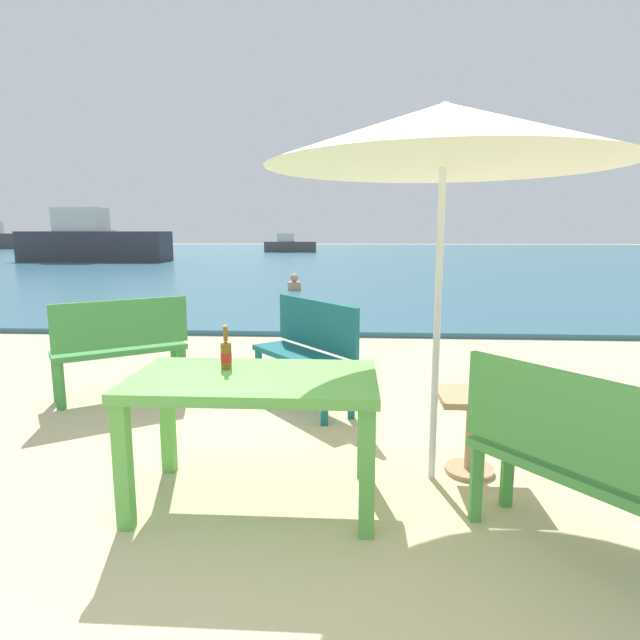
{
  "coord_description": "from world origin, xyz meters",
  "views": [
    {
      "loc": [
        0.13,
        -2.72,
        1.58
      ],
      "look_at": [
        -0.21,
        3.0,
        0.6
      ],
      "focal_mm": 29.57,
      "sensor_mm": 36.0,
      "label": 1
    }
  ],
  "objects_px": {
    "patio_umbrella": "(444,136)",
    "swimmer_person": "(294,284)",
    "bench_green_right": "(588,459)",
    "boat_ferry": "(111,241)",
    "beer_bottle_amber": "(226,354)",
    "bench_teal_center": "(308,346)",
    "boat_sailboat": "(290,245)",
    "boat_tanker": "(93,242)",
    "bench_green_left": "(121,342)",
    "picnic_table_green": "(254,394)",
    "side_table_wood": "(472,421)"
  },
  "relations": [
    {
      "from": "patio_umbrella",
      "to": "swimmer_person",
      "type": "xyz_separation_m",
      "value": [
        -1.98,
        10.08,
        -1.88
      ]
    },
    {
      "from": "bench_green_right",
      "to": "boat_ferry",
      "type": "distance_m",
      "value": 48.81
    },
    {
      "from": "beer_bottle_amber",
      "to": "bench_teal_center",
      "type": "xyz_separation_m",
      "value": [
        0.35,
        1.65,
        -0.31
      ]
    },
    {
      "from": "bench_teal_center",
      "to": "boat_sailboat",
      "type": "distance_m",
      "value": 32.48
    },
    {
      "from": "beer_bottle_amber",
      "to": "patio_umbrella",
      "type": "bearing_deg",
      "value": 9.08
    },
    {
      "from": "patio_umbrella",
      "to": "boat_tanker",
      "type": "xyz_separation_m",
      "value": [
        -13.16,
        22.1,
        -1.11
      ]
    },
    {
      "from": "patio_umbrella",
      "to": "bench_green_right",
      "type": "xyz_separation_m",
      "value": [
        0.56,
        -0.88,
        -1.58
      ]
    },
    {
      "from": "bench_teal_center",
      "to": "swimmer_person",
      "type": "distance_m",
      "value": 8.7
    },
    {
      "from": "patio_umbrella",
      "to": "boat_tanker",
      "type": "bearing_deg",
      "value": 120.77
    },
    {
      "from": "beer_bottle_amber",
      "to": "bench_green_right",
      "type": "distance_m",
      "value": 1.98
    },
    {
      "from": "patio_umbrella",
      "to": "bench_green_left",
      "type": "height_order",
      "value": "patio_umbrella"
    },
    {
      "from": "picnic_table_green",
      "to": "bench_teal_center",
      "type": "xyz_separation_m",
      "value": [
        0.16,
        1.79,
        -0.11
      ]
    },
    {
      "from": "boat_ferry",
      "to": "boat_sailboat",
      "type": "height_order",
      "value": "boat_ferry"
    },
    {
      "from": "picnic_table_green",
      "to": "beer_bottle_amber",
      "type": "distance_m",
      "value": 0.31
    },
    {
      "from": "bench_green_right",
      "to": "boat_sailboat",
      "type": "bearing_deg",
      "value": 98.9
    },
    {
      "from": "side_table_wood",
      "to": "swimmer_person",
      "type": "height_order",
      "value": "side_table_wood"
    },
    {
      "from": "boat_tanker",
      "to": "boat_ferry",
      "type": "height_order",
      "value": "boat_tanker"
    },
    {
      "from": "beer_bottle_amber",
      "to": "side_table_wood",
      "type": "distance_m",
      "value": 1.64
    },
    {
      "from": "bench_green_left",
      "to": "boat_sailboat",
      "type": "xyz_separation_m",
      "value": [
        -2.17,
        32.19,
        0.0
      ]
    },
    {
      "from": "side_table_wood",
      "to": "patio_umbrella",
      "type": "bearing_deg",
      "value": -159.4
    },
    {
      "from": "patio_umbrella",
      "to": "side_table_wood",
      "type": "bearing_deg",
      "value": 20.6
    },
    {
      "from": "beer_bottle_amber",
      "to": "patio_umbrella",
      "type": "distance_m",
      "value": 1.8
    },
    {
      "from": "bench_green_left",
      "to": "boat_tanker",
      "type": "relative_size",
      "value": 0.17
    },
    {
      "from": "boat_tanker",
      "to": "boat_sailboat",
      "type": "bearing_deg",
      "value": 54.39
    },
    {
      "from": "beer_bottle_amber",
      "to": "patio_umbrella",
      "type": "relative_size",
      "value": 0.12
    },
    {
      "from": "side_table_wood",
      "to": "picnic_table_green",
      "type": "bearing_deg",
      "value": -161.88
    },
    {
      "from": "swimmer_person",
      "to": "bench_green_left",
      "type": "bearing_deg",
      "value": -94.71
    },
    {
      "from": "picnic_table_green",
      "to": "bench_green_left",
      "type": "distance_m",
      "value": 2.44
    },
    {
      "from": "picnic_table_green",
      "to": "patio_umbrella",
      "type": "distance_m",
      "value": 1.85
    },
    {
      "from": "bench_green_left",
      "to": "boat_ferry",
      "type": "distance_m",
      "value": 45.24
    },
    {
      "from": "bench_green_right",
      "to": "boat_ferry",
      "type": "height_order",
      "value": "boat_ferry"
    },
    {
      "from": "beer_bottle_amber",
      "to": "boat_ferry",
      "type": "distance_m",
      "value": 47.39
    },
    {
      "from": "side_table_wood",
      "to": "bench_green_right",
      "type": "height_order",
      "value": "bench_green_right"
    },
    {
      "from": "beer_bottle_amber",
      "to": "bench_green_left",
      "type": "xyz_separation_m",
      "value": [
        -1.41,
        1.7,
        -0.31
      ]
    },
    {
      "from": "side_table_wood",
      "to": "bench_green_left",
      "type": "height_order",
      "value": "bench_green_left"
    },
    {
      "from": "patio_umbrella",
      "to": "boat_sailboat",
      "type": "relative_size",
      "value": 0.65
    },
    {
      "from": "bench_teal_center",
      "to": "bench_green_right",
      "type": "bearing_deg",
      "value": -57.51
    },
    {
      "from": "picnic_table_green",
      "to": "boat_sailboat",
      "type": "height_order",
      "value": "boat_sailboat"
    },
    {
      "from": "swimmer_person",
      "to": "boat_ferry",
      "type": "xyz_separation_m",
      "value": [
        -19.74,
        32.47,
        0.39
      ]
    },
    {
      "from": "swimmer_person",
      "to": "boat_tanker",
      "type": "relative_size",
      "value": 0.06
    },
    {
      "from": "picnic_table_green",
      "to": "side_table_wood",
      "type": "distance_m",
      "value": 1.44
    },
    {
      "from": "bench_green_right",
      "to": "patio_umbrella",
      "type": "bearing_deg",
      "value": 122.76
    },
    {
      "from": "bench_green_left",
      "to": "bench_green_right",
      "type": "height_order",
      "value": "same"
    },
    {
      "from": "beer_bottle_amber",
      "to": "boat_tanker",
      "type": "bearing_deg",
      "value": 118.06
    },
    {
      "from": "boat_sailboat",
      "to": "bench_teal_center",
      "type": "bearing_deg",
      "value": -83.04
    },
    {
      "from": "boat_sailboat",
      "to": "bench_green_right",
      "type": "bearing_deg",
      "value": -81.1
    },
    {
      "from": "side_table_wood",
      "to": "bench_teal_center",
      "type": "distance_m",
      "value": 1.81
    },
    {
      "from": "side_table_wood",
      "to": "bench_green_right",
      "type": "bearing_deg",
      "value": -72.77
    },
    {
      "from": "beer_bottle_amber",
      "to": "side_table_wood",
      "type": "relative_size",
      "value": 0.49
    },
    {
      "from": "beer_bottle_amber",
      "to": "boat_sailboat",
      "type": "bearing_deg",
      "value": 96.03
    }
  ]
}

